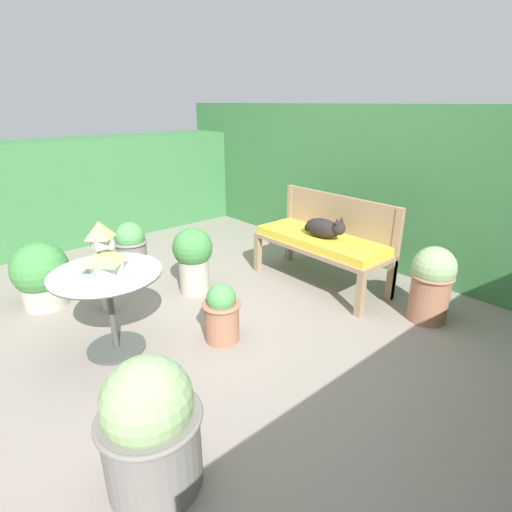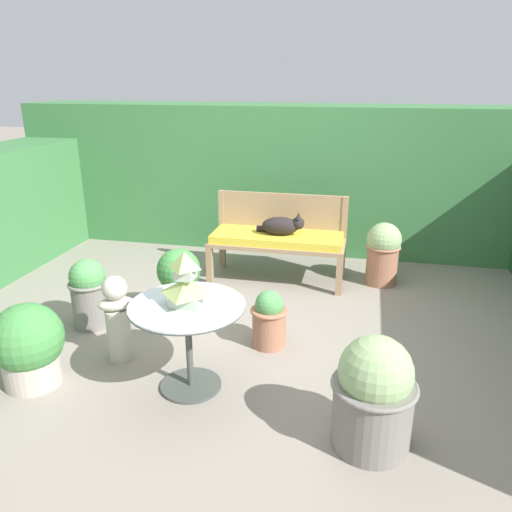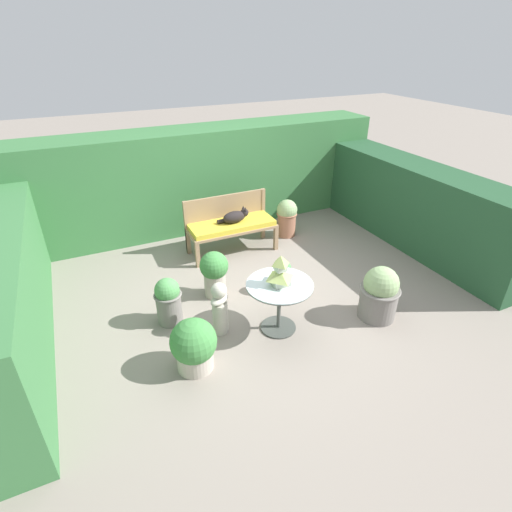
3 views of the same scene
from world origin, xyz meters
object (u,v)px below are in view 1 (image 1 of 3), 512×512
pagoda_birdhouse (103,251)px  garden_bust (108,272)px  garden_bench (321,243)px  patio_table (108,289)px  cat (324,228)px  potted_plant_bench_left (131,250)px  potted_plant_table_far (193,257)px  potted_plant_bench_right (222,313)px  potted_plant_hedge_corner (150,427)px  potted_plant_patio_mid (41,275)px  potted_plant_path_edge (432,282)px

pagoda_birdhouse → garden_bust: (-0.62, 0.23, -0.42)m
garden_bench → patio_table: (-0.23, -1.96, 0.06)m
cat → potted_plant_bench_left: (-1.38, -1.29, -0.29)m
garden_bust → pagoda_birdhouse: bearing=-51.4°
potted_plant_table_far → potted_plant_bench_right: size_ratio=1.37×
potted_plant_bench_left → potted_plant_hedge_corner: potted_plant_hedge_corner is taller
patio_table → potted_plant_bench_left: patio_table is taller
cat → potted_plant_bench_right: bearing=-88.8°
garden_bench → pagoda_birdhouse: 2.01m
cat → potted_plant_patio_mid: cat is taller
patio_table → potted_plant_bench_right: (0.41, 0.66, -0.26)m
patio_table → potted_plant_hedge_corner: size_ratio=1.11×
patio_table → pagoda_birdhouse: size_ratio=2.10×
potted_plant_patio_mid → potted_plant_path_edge: (2.33, 2.29, 0.05)m
potted_plant_path_edge → potted_plant_table_far: (-1.69, -1.16, 0.01)m
potted_plant_bench_right → potted_plant_patio_mid: bearing=-150.1°
potted_plant_table_far → potted_plant_bench_right: (0.83, -0.30, -0.12)m
garden_bench → potted_plant_bench_left: (-1.33, -1.31, -0.12)m
patio_table → potted_plant_path_edge: potted_plant_path_edge is taller
potted_plant_path_edge → potted_plant_hedge_corner: bearing=-92.2°
potted_plant_hedge_corner → potted_plant_path_edge: (0.09, 2.41, 0.01)m
garden_bust → potted_plant_path_edge: size_ratio=1.04×
garden_bench → potted_plant_patio_mid: bearing=-121.0°
pagoda_birdhouse → potted_plant_hedge_corner: size_ratio=0.53×
potted_plant_bench_left → potted_plant_bench_right: 1.51m
potted_plant_path_edge → potted_plant_bench_left: bearing=-148.5°
cat → potted_plant_path_edge: 1.03m
potted_plant_bench_left → potted_plant_patio_mid: (0.04, -0.84, -0.02)m
potted_plant_bench_right → cat: bearing=95.6°
potted_plant_patio_mid → potted_plant_table_far: potted_plant_table_far is taller
pagoda_birdhouse → potted_plant_patio_mid: 1.18m
patio_table → potted_plant_table_far: bearing=114.2°
garden_bench → potted_plant_table_far: bearing=-123.0°
potted_plant_patio_mid → potted_plant_table_far: bearing=60.9°
garden_bust → potted_plant_patio_mid: (-0.44, -0.42, -0.05)m
potted_plant_hedge_corner → garden_bench: bearing=112.7°
garden_bench → potted_plant_path_edge: (1.04, 0.15, -0.09)m
garden_bust → potted_plant_bench_left: garden_bust is taller
cat → pagoda_birdhouse: size_ratio=1.37×
potted_plant_table_far → potted_plant_bench_right: 0.89m
patio_table → potted_plant_bench_right: size_ratio=1.64×
potted_plant_table_far → potted_plant_patio_mid: bearing=-119.1°
cat → potted_plant_bench_right: (0.13, -1.29, -0.36)m
potted_plant_bench_left → potted_plant_path_edge: 2.78m
garden_bench → potted_plant_hedge_corner: 2.46m
garden_bench → potted_plant_bench_left: 1.87m
garden_bench → potted_plant_table_far: size_ratio=2.15×
potted_plant_patio_mid → potted_plant_path_edge: size_ratio=0.92×
garden_bust → potted_plant_table_far: size_ratio=1.05×
patio_table → potted_plant_patio_mid: 1.09m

